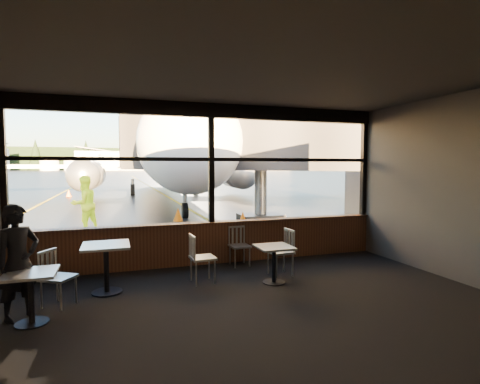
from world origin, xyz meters
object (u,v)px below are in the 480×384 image
chair_near_w (203,258)px  chair_near_n (240,246)px  cafe_table_mid (106,269)px  ground_crew (84,204)px  jet_bridge (267,156)px  passenger (18,262)px  cone_nose (178,214)px  cafe_table_near (274,265)px  chair_mid_w (59,278)px  chair_near_e (280,252)px  cone_wing (69,193)px  cafe_table_left (31,298)px  cone_extra (243,218)px  airliner (165,119)px

chair_near_w → chair_near_n: 1.34m
cafe_table_mid → ground_crew: size_ratio=0.46×
jet_bridge → passenger: 10.40m
ground_crew → cone_nose: size_ratio=3.49×
cafe_table_near → cone_nose: cafe_table_near is taller
jet_bridge → chair_mid_w: size_ratio=13.36×
chair_near_e → cone_wing: (-6.12, 21.87, -0.20)m
cafe_table_left → chair_near_e: bearing=13.7°
cafe_table_mid → cone_extra: (4.56, 6.15, -0.17)m
chair_near_n → airliner: bearing=-94.7°
jet_bridge → chair_near_w: 8.19m
cafe_table_near → cone_nose: size_ratio=1.31×
chair_mid_w → chair_near_n: bearing=143.4°
jet_bridge → chair_near_e: (-2.54, -6.81, -2.10)m
chair_near_e → cone_wing: chair_near_e is taller
cafe_table_left → ground_crew: ground_crew is taller
cafe_table_left → airliner: bearing=78.1°
chair_mid_w → passenger: 0.69m
cafe_table_near → ground_crew: (-3.69, 6.84, 0.58)m
jet_bridge → cone_extra: size_ratio=23.23×
airliner → chair_near_w: 21.58m
airliner → cone_extra: bearing=-83.0°
cone_nose → cafe_table_mid: bearing=-107.5°
cone_extra → cafe_table_mid: bearing=-126.6°
airliner → chair_mid_w: 22.35m
cafe_table_left → chair_near_n: bearing=27.9°
ground_crew → chair_near_n: bearing=84.8°
airliner → cone_wing: size_ratio=69.81×
chair_near_w → passenger: bearing=-77.9°
jet_bridge → cafe_table_near: jet_bridge is taller
cafe_table_mid → cone_extra: cafe_table_mid is taller
airliner → chair_near_w: (-2.01, -20.88, -5.09)m
chair_near_w → passenger: passenger is taller
cafe_table_left → cone_wing: bearing=94.8°
cafe_table_mid → cone_wing: cafe_table_mid is taller
chair_near_w → cone_extra: (2.89, 6.11, -0.20)m
cone_extra → jet_bridge: bearing=29.2°
chair_near_e → passenger: size_ratio=0.56×
jet_bridge → cafe_table_left: jet_bridge is taller
chair_near_n → cone_wing: size_ratio=1.64×
chair_mid_w → cone_wing: size_ratio=1.69×
passenger → cone_nose: 9.43m
cone_nose → cone_extra: size_ratio=1.05×
airliner → cone_nose: bearing=-91.7°
cafe_table_left → chair_near_w: (2.62, 1.04, 0.09)m
cafe_table_near → cafe_table_mid: (-2.91, 0.41, 0.07)m
airliner → cafe_table_left: 22.99m
passenger → jet_bridge: bearing=7.5°
cafe_table_left → passenger: (-0.19, 0.25, 0.45)m
cafe_table_near → chair_near_n: (-0.22, 1.33, 0.08)m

